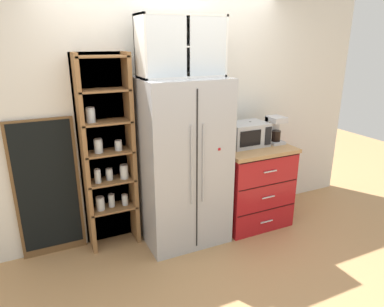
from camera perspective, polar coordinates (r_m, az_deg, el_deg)
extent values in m
plane|color=tan|center=(3.89, -1.17, -13.69)|extent=(10.70, 10.70, 0.00)
cube|color=silver|center=(3.75, -3.81, 6.17)|extent=(5.00, 0.10, 2.55)
cube|color=#ADAFB5|center=(3.54, -1.47, -1.54)|extent=(0.85, 0.64, 1.72)
cube|color=black|center=(3.26, 0.83, -3.29)|extent=(0.01, 0.01, 1.58)
cylinder|color=#ADAFB5|center=(3.20, -0.04, -2.09)|extent=(0.02, 0.02, 0.77)
cylinder|color=#ADAFB5|center=(3.25, 1.88, -1.77)|extent=(0.02, 0.02, 0.77)
cube|color=red|center=(3.30, 4.55, 0.71)|extent=(0.02, 0.01, 0.02)
cube|color=brown|center=(3.61, -14.08, 0.29)|extent=(0.54, 0.04, 1.96)
cube|color=olive|center=(3.44, -17.30, -0.87)|extent=(0.04, 0.24, 1.96)
cube|color=olive|center=(3.53, -9.99, 0.14)|extent=(0.04, 0.24, 1.96)
cube|color=olive|center=(3.69, -12.94, -8.71)|extent=(0.48, 0.24, 0.02)
cylinder|color=silver|center=(3.63, -14.90, -8.05)|extent=(0.08, 0.08, 0.13)
cylinder|color=white|center=(3.64, -14.88, -8.32)|extent=(0.07, 0.07, 0.09)
cylinder|color=#B2B2B7|center=(3.60, -14.99, -7.03)|extent=(0.08, 0.08, 0.01)
cylinder|color=silver|center=(3.68, -13.15, -7.62)|extent=(0.06, 0.06, 0.13)
cylinder|color=brown|center=(3.68, -13.13, -7.88)|extent=(0.05, 0.05, 0.09)
cylinder|color=#B2B2B7|center=(3.65, -13.23, -6.64)|extent=(0.06, 0.06, 0.01)
cylinder|color=silver|center=(3.69, -11.02, -7.56)|extent=(0.06, 0.06, 0.11)
cylinder|color=#2D2D2D|center=(3.69, -11.01, -7.78)|extent=(0.05, 0.05, 0.07)
cylinder|color=#B2B2B7|center=(3.66, -11.08, -6.73)|extent=(0.06, 0.06, 0.01)
cube|color=olive|center=(3.57, -13.29, -4.40)|extent=(0.48, 0.24, 0.02)
cylinder|color=silver|center=(3.50, -15.32, -3.69)|extent=(0.06, 0.06, 0.13)
cylinder|color=beige|center=(3.51, -15.29, -3.99)|extent=(0.05, 0.05, 0.09)
cylinder|color=#B2B2B7|center=(3.48, -15.42, -2.61)|extent=(0.06, 0.06, 0.01)
cylinder|color=silver|center=(3.55, -13.48, -3.42)|extent=(0.07, 0.07, 0.11)
cylinder|color=white|center=(3.56, -13.46, -3.66)|extent=(0.06, 0.06, 0.07)
cylinder|color=#B2B2B7|center=(3.53, -13.56, -2.50)|extent=(0.06, 0.06, 0.01)
cylinder|color=silver|center=(3.55, -11.15, -3.05)|extent=(0.08, 0.08, 0.13)
cylinder|color=#B77A38|center=(3.56, -11.13, -3.35)|extent=(0.07, 0.07, 0.09)
cylinder|color=#B2B2B7|center=(3.53, -11.22, -1.95)|extent=(0.08, 0.08, 0.01)
cube|color=olive|center=(3.47, -13.65, 0.20)|extent=(0.48, 0.24, 0.02)
cylinder|color=silver|center=(3.43, -15.21, 1.13)|extent=(0.08, 0.08, 0.13)
cylinder|color=#382316|center=(3.43, -15.18, 0.82)|extent=(0.07, 0.07, 0.09)
cylinder|color=#B2B2B7|center=(3.41, -15.31, 2.24)|extent=(0.08, 0.08, 0.01)
cylinder|color=silver|center=(3.46, -12.05, 1.24)|extent=(0.07, 0.07, 0.09)
cylinder|color=#E0C67F|center=(3.46, -12.03, 1.02)|extent=(0.06, 0.06, 0.06)
cylinder|color=#B2B2B7|center=(3.45, -12.10, 2.06)|extent=(0.07, 0.07, 0.01)
cube|color=olive|center=(3.39, -14.03, 5.05)|extent=(0.48, 0.24, 0.02)
cylinder|color=silver|center=(3.35, -16.40, 6.02)|extent=(0.08, 0.08, 0.13)
cylinder|color=#CCB78C|center=(3.36, -16.37, 5.70)|extent=(0.07, 0.07, 0.09)
cylinder|color=#B2B2B7|center=(3.34, -16.51, 7.22)|extent=(0.08, 0.08, 0.01)
cube|color=olive|center=(3.33, -14.43, 10.09)|extent=(0.48, 0.24, 0.02)
cube|color=olive|center=(3.31, -14.85, 15.25)|extent=(0.48, 0.24, 0.02)
cube|color=#A8161C|center=(4.08, 9.67, -5.28)|extent=(0.78, 0.65, 0.89)
cube|color=tan|center=(3.92, 10.03, 0.97)|extent=(0.81, 0.68, 0.04)
cube|color=black|center=(3.91, 12.28, -9.13)|extent=(0.76, 0.00, 0.01)
cube|color=silver|center=(3.97, 12.23, -10.94)|extent=(0.16, 0.01, 0.01)
cube|color=black|center=(3.79, 12.59, -5.13)|extent=(0.76, 0.00, 0.01)
cube|color=silver|center=(3.84, 12.53, -7.05)|extent=(0.16, 0.01, 0.01)
cube|color=black|center=(3.68, 12.90, -0.88)|extent=(0.76, 0.00, 0.01)
cube|color=silver|center=(3.72, 12.84, -2.91)|extent=(0.16, 0.01, 0.01)
cube|color=#ADAFB5|center=(3.88, 9.02, 3.18)|extent=(0.44, 0.32, 0.26)
cube|color=black|center=(3.72, 9.65, 2.47)|extent=(0.26, 0.01, 0.17)
cube|color=black|center=(3.85, 12.47, 2.85)|extent=(0.08, 0.01, 0.20)
cube|color=#B7B7BC|center=(4.06, 13.51, 1.87)|extent=(0.17, 0.20, 0.03)
cube|color=#B7B7BC|center=(4.08, 13.05, 3.94)|extent=(0.17, 0.06, 0.30)
cube|color=#B7B7BC|center=(4.00, 13.79, 5.51)|extent=(0.17, 0.20, 0.06)
cylinder|color=black|center=(4.03, 13.68, 2.85)|extent=(0.11, 0.11, 0.12)
cylinder|color=navy|center=(3.94, 9.69, 2.05)|extent=(0.08, 0.08, 0.09)
torus|color=navy|center=(3.97, 10.33, 2.20)|extent=(0.05, 0.01, 0.05)
cylinder|color=silver|center=(3.95, 9.47, 2.80)|extent=(0.07, 0.07, 0.18)
cone|color=silver|center=(3.93, 9.54, 4.13)|extent=(0.07, 0.07, 0.04)
cylinder|color=silver|center=(3.92, 9.57, 4.55)|extent=(0.03, 0.03, 0.07)
cylinder|color=black|center=(3.91, 9.60, 5.12)|extent=(0.03, 0.03, 0.01)
cylinder|color=#285B33|center=(3.77, 5.07, 2.14)|extent=(0.07, 0.07, 0.17)
cone|color=#285B33|center=(3.75, 5.10, 3.44)|extent=(0.07, 0.07, 0.04)
cylinder|color=#285B33|center=(3.74, 5.12, 3.89)|extent=(0.03, 0.03, 0.07)
cylinder|color=black|center=(3.73, 5.13, 4.48)|extent=(0.03, 0.03, 0.01)
cube|color=silver|center=(3.48, -2.81, 17.29)|extent=(0.81, 0.02, 0.56)
cube|color=silver|center=(3.35, -1.82, 21.88)|extent=(0.81, 0.32, 0.02)
cube|color=silver|center=(3.36, -1.73, 12.66)|extent=(0.81, 0.32, 0.02)
cube|color=silver|center=(3.21, -8.57, 17.03)|extent=(0.02, 0.32, 0.56)
cube|color=silver|center=(3.52, 4.42, 17.27)|extent=(0.02, 0.32, 0.56)
cube|color=silver|center=(3.34, -1.78, 17.26)|extent=(0.78, 0.30, 0.02)
cube|color=silver|center=(3.13, -4.16, 17.15)|extent=(0.37, 0.01, 0.52)
cube|color=silver|center=(3.29, 2.74, 17.23)|extent=(0.37, 0.01, 0.52)
cylinder|color=silver|center=(3.26, -6.43, 12.59)|extent=(0.05, 0.05, 0.00)
cylinder|color=silver|center=(3.25, -6.45, 13.17)|extent=(0.01, 0.01, 0.07)
cone|color=silver|center=(3.25, -6.49, 14.22)|extent=(0.06, 0.06, 0.05)
cylinder|color=silver|center=(3.36, -1.73, 12.87)|extent=(0.05, 0.05, 0.00)
cylinder|color=silver|center=(3.36, -1.74, 13.43)|extent=(0.01, 0.01, 0.07)
cone|color=silver|center=(3.35, -1.75, 14.45)|extent=(0.06, 0.06, 0.05)
cylinder|color=silver|center=(3.48, 2.67, 13.05)|extent=(0.05, 0.05, 0.00)
cylinder|color=silver|center=(3.48, 2.68, 13.59)|extent=(0.01, 0.01, 0.07)
cone|color=silver|center=(3.48, 2.69, 14.58)|extent=(0.06, 0.06, 0.05)
cylinder|color=white|center=(3.25, -5.91, 17.86)|extent=(0.06, 0.06, 0.07)
cylinder|color=white|center=(3.34, -1.78, 17.96)|extent=(0.06, 0.06, 0.07)
cylinder|color=white|center=(3.45, 2.12, 17.97)|extent=(0.06, 0.06, 0.07)
cube|color=brown|center=(3.61, -22.76, -5.48)|extent=(0.60, 0.04, 1.38)
cube|color=black|center=(3.59, -22.80, -5.16)|extent=(0.54, 0.01, 1.28)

